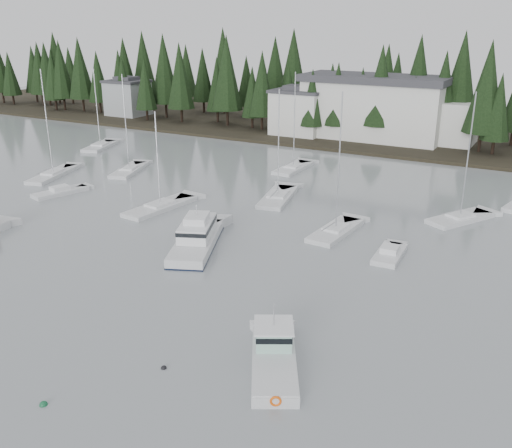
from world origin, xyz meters
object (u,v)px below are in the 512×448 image
at_px(sailboat_2, 336,232).
at_px(sailboat_6, 101,147).
at_px(house_west, 299,111).
at_px(sailboat_9, 460,220).
at_px(sailboat_1, 54,175).
at_px(sailboat_3, 161,208).
at_px(harbor_inn, 386,109).
at_px(sailboat_8, 278,198).
at_px(house_far_west, 128,97).
at_px(lobster_boat_teal, 274,358).
at_px(runabout_0, 60,193).
at_px(sailboat_7, 129,171).
at_px(runabout_1, 389,255).
at_px(cabin_cruiser_center, 197,239).
at_px(sailboat_5, 293,169).

distance_m(sailboat_2, sailboat_6, 53.28).
distance_m(house_west, sailboat_9, 48.76).
distance_m(sailboat_1, sailboat_3, 22.28).
distance_m(harbor_inn, sailboat_8, 40.09).
height_order(house_far_west, sailboat_1, sailboat_1).
height_order(harbor_inn, lobster_boat_teal, harbor_inn).
bearing_deg(runabout_0, sailboat_7, 14.85).
height_order(sailboat_8, runabout_1, sailboat_8).
xyz_separation_m(lobster_boat_teal, sailboat_9, (5.08, 34.00, -0.43)).
relative_size(cabin_cruiser_center, sailboat_1, 0.77).
relative_size(house_far_west, sailboat_6, 0.63).
relative_size(cabin_cruiser_center, sailboat_7, 0.82).
bearing_deg(house_far_west, harbor_inn, 1.35).
distance_m(house_far_west, runabout_1, 88.25).
xyz_separation_m(sailboat_8, runabout_0, (-24.57, -11.17, 0.06)).
distance_m(sailboat_9, runabout_0, 47.31).
relative_size(sailboat_7, sailboat_8, 1.03).
bearing_deg(runabout_0, sailboat_3, -68.72).
height_order(lobster_boat_teal, sailboat_6, sailboat_6).
xyz_separation_m(sailboat_2, sailboat_3, (-20.50, -2.26, -0.04)).
bearing_deg(harbor_inn, sailboat_1, -126.03).
relative_size(sailboat_6, runabout_1, 2.47).
bearing_deg(runabout_1, sailboat_8, 54.08).
relative_size(house_west, sailboat_5, 0.67).
distance_m(cabin_cruiser_center, sailboat_5, 31.40).
distance_m(house_west, lobster_boat_teal, 74.13).
bearing_deg(sailboat_3, sailboat_5, -7.51).
xyz_separation_m(house_west, harbor_inn, (15.04, 3.34, 1.12)).
relative_size(harbor_inn, sailboat_7, 2.10).
bearing_deg(lobster_boat_teal, sailboat_1, 32.92).
height_order(house_far_west, lobster_boat_teal, house_far_west).
relative_size(sailboat_9, runabout_1, 2.60).
height_order(house_far_west, sailboat_7, sailboat_7).
xyz_separation_m(house_west, house_far_west, (-42.00, 2.00, -0.25)).
height_order(sailboat_3, sailboat_9, sailboat_9).
xyz_separation_m(house_far_west, runabout_1, (73.12, -49.22, -4.27)).
height_order(lobster_boat_teal, sailboat_5, sailboat_5).
bearing_deg(runabout_0, sailboat_5, -23.17).
relative_size(house_far_west, lobster_boat_teal, 1.05).
distance_m(sailboat_5, runabout_0, 32.03).
height_order(sailboat_2, runabout_1, sailboat_2).
xyz_separation_m(sailboat_2, sailboat_5, (-14.82, 21.27, -0.01)).
xyz_separation_m(house_west, runabout_1, (31.12, -47.22, -4.52)).
bearing_deg(sailboat_9, runabout_0, 136.52).
relative_size(house_west, harbor_inn, 0.32).
distance_m(house_far_west, sailboat_1, 50.23).
bearing_deg(sailboat_3, sailboat_7, 57.92).
distance_m(sailboat_1, sailboat_7, 10.27).
xyz_separation_m(sailboat_1, sailboat_3, (21.86, -4.30, -0.03)).
distance_m(lobster_boat_teal, runabout_1, 20.57).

